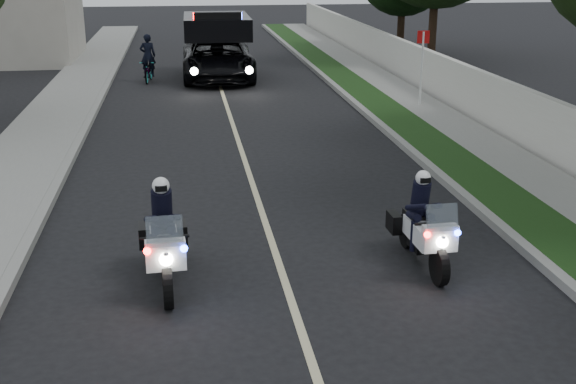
# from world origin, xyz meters

# --- Properties ---
(ground) EXTENTS (120.00, 120.00, 0.00)m
(ground) POSITION_xyz_m (0.00, 0.00, 0.00)
(ground) COLOR black
(ground) RESTS_ON ground
(curb_right) EXTENTS (0.20, 60.00, 0.15)m
(curb_right) POSITION_xyz_m (4.10, 10.00, 0.07)
(curb_right) COLOR gray
(curb_right) RESTS_ON ground
(grass_verge) EXTENTS (1.20, 60.00, 0.16)m
(grass_verge) POSITION_xyz_m (4.80, 10.00, 0.08)
(grass_verge) COLOR #193814
(grass_verge) RESTS_ON ground
(sidewalk_right) EXTENTS (1.40, 60.00, 0.16)m
(sidewalk_right) POSITION_xyz_m (6.10, 10.00, 0.08)
(sidewalk_right) COLOR gray
(sidewalk_right) RESTS_ON ground
(property_wall) EXTENTS (0.22, 60.00, 1.50)m
(property_wall) POSITION_xyz_m (7.10, 10.00, 0.75)
(property_wall) COLOR beige
(property_wall) RESTS_ON ground
(curb_left) EXTENTS (0.20, 60.00, 0.15)m
(curb_left) POSITION_xyz_m (-4.10, 10.00, 0.07)
(curb_left) COLOR gray
(curb_left) RESTS_ON ground
(sidewalk_left) EXTENTS (2.00, 60.00, 0.16)m
(sidewalk_left) POSITION_xyz_m (-5.20, 10.00, 0.08)
(sidewalk_left) COLOR gray
(sidewalk_left) RESTS_ON ground
(lane_marking) EXTENTS (0.12, 50.00, 0.01)m
(lane_marking) POSITION_xyz_m (0.00, 10.00, 0.00)
(lane_marking) COLOR #BFB78C
(lane_marking) RESTS_ON ground
(police_moto_left) EXTENTS (0.77, 1.95, 1.63)m
(police_moto_left) POSITION_xyz_m (-1.78, 1.36, 0.00)
(police_moto_left) COLOR silver
(police_moto_left) RESTS_ON ground
(police_moto_right) EXTENTS (0.68, 1.81, 1.53)m
(police_moto_right) POSITION_xyz_m (2.25, 1.47, 0.00)
(police_moto_right) COLOR white
(police_moto_right) RESTS_ON ground
(police_suv) EXTENTS (2.77, 5.83, 2.81)m
(police_suv) POSITION_xyz_m (0.03, 19.79, 0.00)
(police_suv) COLOR black
(police_suv) RESTS_ON ground
(bicycle) EXTENTS (0.69, 1.58, 0.80)m
(bicycle) POSITION_xyz_m (-2.62, 19.43, 0.00)
(bicycle) COLOR black
(bicycle) RESTS_ON ground
(cyclist) EXTENTS (0.60, 0.42, 1.60)m
(cyclist) POSITION_xyz_m (-2.62, 19.43, 0.00)
(cyclist) COLOR black
(cyclist) RESTS_ON ground
(sign_post) EXTENTS (0.42, 0.42, 2.52)m
(sign_post) POSITION_xyz_m (6.00, 13.09, 0.00)
(sign_post) COLOR #B90D24
(sign_post) RESTS_ON ground
(tree_right_d) EXTENTS (7.44, 7.44, 10.87)m
(tree_right_d) POSITION_xyz_m (9.59, 22.55, 0.00)
(tree_right_d) COLOR #1E3C14
(tree_right_d) RESTS_ON ground
(tree_right_e) EXTENTS (6.10, 6.10, 7.68)m
(tree_right_e) POSITION_xyz_m (9.53, 27.07, 0.00)
(tree_right_e) COLOR black
(tree_right_e) RESTS_ON ground
(tree_left_far) EXTENTS (9.57, 9.57, 12.45)m
(tree_left_far) POSITION_xyz_m (-9.81, 27.84, 0.00)
(tree_left_far) COLOR black
(tree_left_far) RESTS_ON ground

